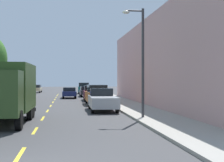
# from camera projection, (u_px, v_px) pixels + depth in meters

# --- Properties ---
(ground_plane) EXTENTS (160.00, 160.00, 0.00)m
(ground_plane) POSITION_uv_depth(u_px,v_px,m) (54.00, 101.00, 38.36)
(ground_plane) COLOR #38383A
(sidewalk_right) EXTENTS (3.20, 120.00, 0.14)m
(sidewalk_right) POSITION_uv_depth(u_px,v_px,m) (117.00, 100.00, 37.34)
(sidewalk_right) COLOR #A39E93
(sidewalk_right) RESTS_ON ground_plane
(lane_centerline_dashes) EXTENTS (0.14, 47.20, 0.01)m
(lane_centerline_dashes) POSITION_uv_depth(u_px,v_px,m) (52.00, 104.00, 32.91)
(lane_centerline_dashes) COLOR yellow
(lane_centerline_dashes) RESTS_ON ground_plane
(apartment_block_opposite) EXTENTS (10.00, 36.00, 8.11)m
(apartment_block_opposite) POSITION_uv_depth(u_px,v_px,m) (200.00, 62.00, 30.30)
(apartment_block_opposite) COLOR #CC9E9E
(apartment_block_opposite) RESTS_ON ground_plane
(street_lamp) EXTENTS (1.35, 0.28, 6.63)m
(street_lamp) POSITION_uv_depth(u_px,v_px,m) (140.00, 54.00, 20.01)
(street_lamp) COLOR #38383D
(street_lamp) RESTS_ON sidewalk_right
(delivery_box_truck) EXTENTS (2.47, 7.32, 3.35)m
(delivery_box_truck) POSITION_uv_depth(u_px,v_px,m) (8.00, 89.00, 18.47)
(delivery_box_truck) COLOR #2D471E
(delivery_box_truck) RESTS_ON ground_plane
(parked_pickup_silver) EXTENTS (2.05, 5.32, 1.73)m
(parked_pickup_silver) POSITION_uv_depth(u_px,v_px,m) (102.00, 100.00, 25.74)
(parked_pickup_silver) COLOR #B2B5BA
(parked_pickup_silver) RESTS_ON ground_plane
(parked_suv_teal) EXTENTS (2.09, 4.85, 1.93)m
(parked_suv_teal) POSITION_uv_depth(u_px,v_px,m) (84.00, 88.00, 57.74)
(parked_suv_teal) COLOR #195B60
(parked_suv_teal) RESTS_ON ground_plane
(parked_suv_orange) EXTENTS (2.08, 4.85, 1.93)m
(parked_suv_orange) POSITION_uv_depth(u_px,v_px,m) (97.00, 94.00, 32.05)
(parked_suv_orange) COLOR orange
(parked_suv_orange) RESTS_ON ground_plane
(parked_pickup_burgundy) EXTENTS (2.09, 5.33, 1.73)m
(parked_pickup_burgundy) POSITION_uv_depth(u_px,v_px,m) (92.00, 93.00, 38.39)
(parked_pickup_burgundy) COLOR maroon
(parked_pickup_burgundy) RESTS_ON ground_plane
(parked_wagon_charcoal) EXTENTS (1.85, 4.71, 1.50)m
(parked_wagon_charcoal) POSITION_uv_depth(u_px,v_px,m) (86.00, 91.00, 47.40)
(parked_wagon_charcoal) COLOR #333338
(parked_wagon_charcoal) RESTS_ON ground_plane
(parked_wagon_champagne) EXTENTS (1.92, 4.74, 1.50)m
(parked_wagon_champagne) POSITION_uv_depth(u_px,v_px,m) (36.00, 88.00, 62.22)
(parked_wagon_champagne) COLOR tan
(parked_wagon_champagne) RESTS_ON ground_plane
(parked_wagon_red) EXTENTS (1.87, 4.72, 1.50)m
(parked_wagon_red) POSITION_uv_depth(u_px,v_px,m) (20.00, 93.00, 41.76)
(parked_wagon_red) COLOR #AD1E1E
(parked_wagon_red) RESTS_ON ground_plane
(moving_navy_sedan) EXTENTS (1.80, 4.50, 1.43)m
(moving_navy_sedan) POSITION_uv_depth(u_px,v_px,m) (69.00, 92.00, 43.42)
(moving_navy_sedan) COLOR navy
(moving_navy_sedan) RESTS_ON ground_plane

